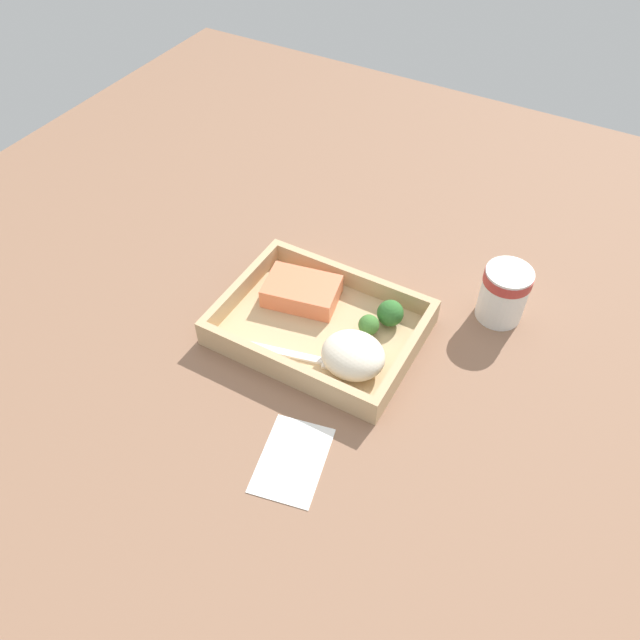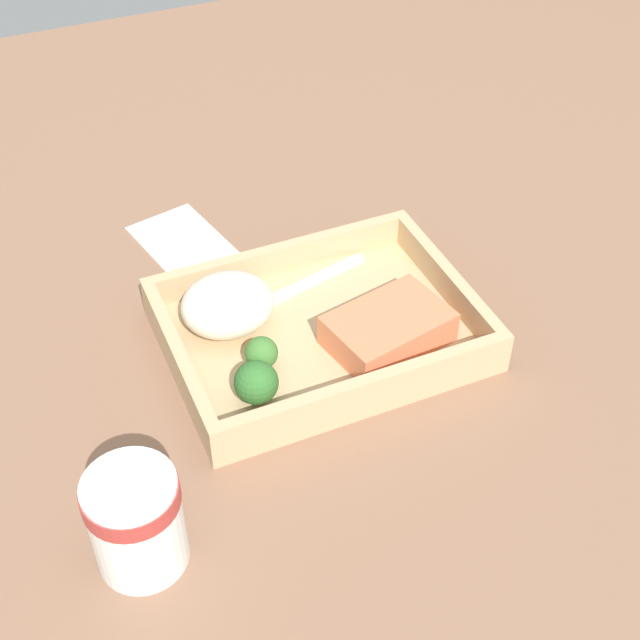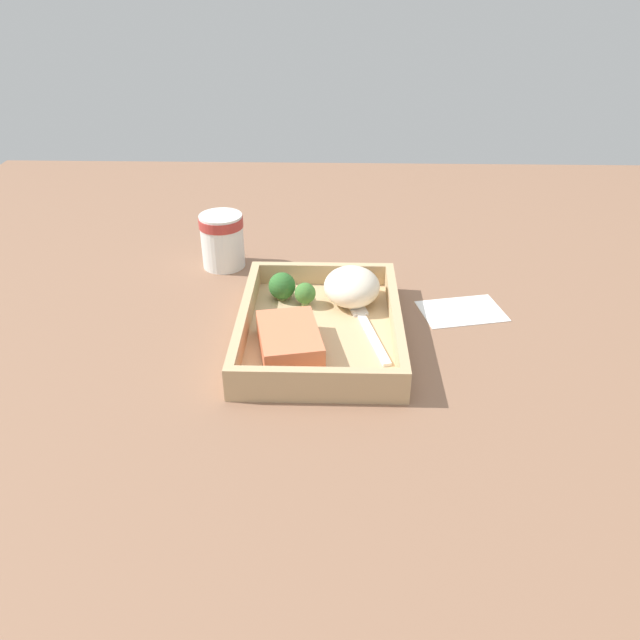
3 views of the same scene
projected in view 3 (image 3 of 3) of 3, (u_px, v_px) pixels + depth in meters
ground_plane at (320, 343)px, 84.75cm from camera, size 160.00×160.00×2.00cm
takeout_tray at (320, 333)px, 83.93cm from camera, size 28.61×21.34×1.20cm
tray_rim at (320, 320)px, 82.82cm from camera, size 28.61×21.34×3.15cm
salmon_fillet at (289, 340)px, 78.37cm from camera, size 12.21×9.38×3.20cm
mashed_potatoes at (352, 287)px, 88.72cm from camera, size 8.88×8.00×5.18cm
broccoli_floret_1 at (305, 294)px, 88.52cm from camera, size 3.04×3.04×3.41cm
broccoli_floret_2 at (282, 286)px, 90.01cm from camera, size 3.92×3.92×4.06cm
fork at (368, 328)px, 83.66cm from camera, size 15.75×5.28×0.44cm
paper_cup at (222, 238)px, 100.76cm from camera, size 7.08×7.08×8.87cm
receipt_slip at (462, 311)px, 90.13cm from camera, size 10.25×13.11×0.24cm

